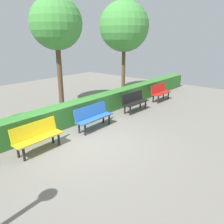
{
  "coord_description": "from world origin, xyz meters",
  "views": [
    {
      "loc": [
        4.55,
        4.89,
        3.22
      ],
      "look_at": [
        -1.6,
        -0.3,
        0.55
      ],
      "focal_mm": 36.24,
      "sensor_mm": 36.0,
      "label": 1
    }
  ],
  "objects_px": {
    "tree_near": "(124,27)",
    "tree_mid": "(56,24)",
    "bench_yellow": "(37,136)",
    "bench_red": "(160,92)",
    "bench_blue": "(93,116)",
    "bench_black": "(134,101)"
  },
  "relations": [
    {
      "from": "bench_blue",
      "to": "tree_mid",
      "type": "bearing_deg",
      "value": -108.57
    },
    {
      "from": "bench_black",
      "to": "bench_yellow",
      "type": "bearing_deg",
      "value": 2.11
    },
    {
      "from": "bench_yellow",
      "to": "bench_blue",
      "type": "bearing_deg",
      "value": 177.9
    },
    {
      "from": "bench_yellow",
      "to": "tree_near",
      "type": "height_order",
      "value": "tree_near"
    },
    {
      "from": "bench_yellow",
      "to": "tree_near",
      "type": "relative_size",
      "value": 0.29
    },
    {
      "from": "tree_mid",
      "to": "tree_near",
      "type": "bearing_deg",
      "value": 174.03
    },
    {
      "from": "bench_red",
      "to": "tree_mid",
      "type": "relative_size",
      "value": 0.28
    },
    {
      "from": "bench_blue",
      "to": "bench_yellow",
      "type": "xyz_separation_m",
      "value": [
        2.31,
        -0.03,
        -0.0
      ]
    },
    {
      "from": "bench_yellow",
      "to": "tree_mid",
      "type": "bearing_deg",
      "value": -138.26
    },
    {
      "from": "bench_yellow",
      "to": "bench_black",
      "type": "bearing_deg",
      "value": 178.43
    },
    {
      "from": "bench_red",
      "to": "bench_black",
      "type": "height_order",
      "value": "same"
    },
    {
      "from": "tree_near",
      "to": "tree_mid",
      "type": "relative_size",
      "value": 1.05
    },
    {
      "from": "tree_near",
      "to": "tree_mid",
      "type": "xyz_separation_m",
      "value": [
        4.31,
        -0.45,
        -0.01
      ]
    },
    {
      "from": "bench_blue",
      "to": "tree_mid",
      "type": "relative_size",
      "value": 0.32
    },
    {
      "from": "bench_yellow",
      "to": "tree_mid",
      "type": "height_order",
      "value": "tree_mid"
    },
    {
      "from": "bench_black",
      "to": "bench_blue",
      "type": "relative_size",
      "value": 0.92
    },
    {
      "from": "bench_blue",
      "to": "bench_red",
      "type": "bearing_deg",
      "value": 178.94
    },
    {
      "from": "bench_blue",
      "to": "bench_yellow",
      "type": "height_order",
      "value": "bench_yellow"
    },
    {
      "from": "bench_yellow",
      "to": "tree_mid",
      "type": "xyz_separation_m",
      "value": [
        -3.29,
        -3.09,
        3.29
      ]
    },
    {
      "from": "tree_near",
      "to": "bench_red",
      "type": "bearing_deg",
      "value": 84.41
    },
    {
      "from": "bench_red",
      "to": "tree_near",
      "type": "bearing_deg",
      "value": -94.35
    },
    {
      "from": "bench_red",
      "to": "tree_near",
      "type": "distance_m",
      "value": 4.25
    }
  ]
}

